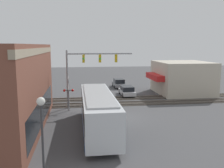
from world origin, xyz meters
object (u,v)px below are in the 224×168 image
(city_bus, at_px, (98,110))
(pedestrian_near_bus, at_px, (122,126))
(parked_car_grey, at_px, (119,83))
(streetlamp, at_px, (42,133))
(parked_car_silver, at_px, (127,91))
(crossing_signal, at_px, (68,90))

(city_bus, height_order, pedestrian_near_bus, city_bus)
(parked_car_grey, relative_size, pedestrian_near_bus, 2.52)
(streetlamp, bearing_deg, city_bus, -23.98)
(streetlamp, relative_size, parked_car_silver, 1.04)
(city_bus, xyz_separation_m, parked_car_silver, (14.42, -5.40, -1.15))
(streetlamp, bearing_deg, parked_car_silver, -21.77)
(parked_car_silver, bearing_deg, city_bus, 159.47)
(city_bus, bearing_deg, parked_car_grey, -14.04)
(parked_car_silver, distance_m, parked_car_grey, 7.17)
(streetlamp, distance_m, parked_car_silver, 24.09)
(city_bus, bearing_deg, streetlamp, 156.02)
(parked_car_silver, xyz_separation_m, pedestrian_near_bus, (-16.39, 3.70, 0.28))
(city_bus, height_order, parked_car_silver, city_bus)
(parked_car_grey, bearing_deg, crossing_signal, 151.04)
(pedestrian_near_bus, bearing_deg, streetlamp, 138.58)
(parked_car_grey, distance_m, pedestrian_near_bus, 23.85)
(streetlamp, bearing_deg, parked_car_grey, -16.81)
(parked_car_grey, bearing_deg, pedestrian_near_bus, 171.08)
(streetlamp, xyz_separation_m, parked_car_grey, (29.45, -8.90, -2.08))
(crossing_signal, xyz_separation_m, streetlamp, (-14.86, 0.82, 0.49))
(crossing_signal, xyz_separation_m, parked_car_grey, (14.59, -8.07, -1.60))
(crossing_signal, height_order, parked_car_silver, crossing_signal)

